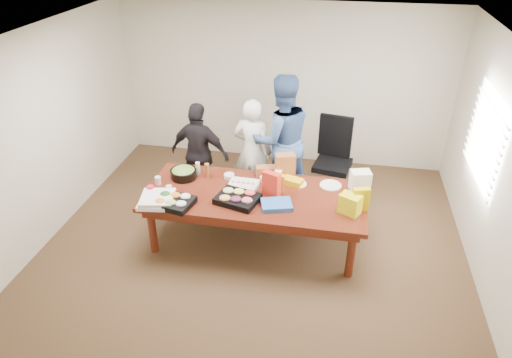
% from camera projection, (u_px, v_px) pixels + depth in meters
% --- Properties ---
extents(floor, '(5.50, 5.00, 0.02)m').
position_uv_depth(floor, '(255.00, 241.00, 6.18)').
color(floor, '#47301E').
rests_on(floor, ground).
extents(ceiling, '(5.50, 5.00, 0.02)m').
position_uv_depth(ceiling, '(255.00, 37.00, 4.79)').
color(ceiling, white).
rests_on(ceiling, wall_back).
extents(wall_back, '(5.50, 0.04, 2.70)m').
position_uv_depth(wall_back, '(283.00, 85.00, 7.60)').
color(wall_back, beige).
rests_on(wall_back, floor).
extents(wall_front, '(5.50, 0.04, 2.70)m').
position_uv_depth(wall_front, '(191.00, 303.00, 3.37)').
color(wall_front, beige).
rests_on(wall_front, floor).
extents(wall_left, '(0.04, 5.00, 2.70)m').
position_uv_depth(wall_left, '(48.00, 134.00, 5.93)').
color(wall_left, beige).
rests_on(wall_left, floor).
extents(wall_right, '(0.04, 5.00, 2.70)m').
position_uv_depth(wall_right, '(498.00, 173.00, 5.04)').
color(wall_right, beige).
rests_on(wall_right, floor).
extents(window_panel, '(0.03, 1.40, 1.10)m').
position_uv_depth(window_panel, '(486.00, 138.00, 5.48)').
color(window_panel, white).
rests_on(window_panel, wall_right).
extents(window_blinds, '(0.04, 1.36, 1.00)m').
position_uv_depth(window_blinds, '(482.00, 138.00, 5.48)').
color(window_blinds, beige).
rests_on(window_blinds, wall_right).
extents(conference_table, '(2.80, 1.20, 0.75)m').
position_uv_depth(conference_table, '(255.00, 218.00, 5.98)').
color(conference_table, '#4C1C0F').
rests_on(conference_table, floor).
extents(office_chair, '(0.71, 0.71, 1.19)m').
position_uv_depth(office_chair, '(333.00, 162.00, 6.85)').
color(office_chair, black).
rests_on(office_chair, floor).
extents(person_center, '(0.64, 0.47, 1.61)m').
position_uv_depth(person_center, '(253.00, 151.00, 6.70)').
color(person_center, white).
rests_on(person_center, floor).
extents(person_right, '(1.17, 1.07, 1.96)m').
position_uv_depth(person_right, '(281.00, 140.00, 6.64)').
color(person_right, '#3A5889').
rests_on(person_right, floor).
extents(person_left, '(0.96, 0.53, 1.56)m').
position_uv_depth(person_left, '(200.00, 154.00, 6.69)').
color(person_left, black).
rests_on(person_left, floor).
extents(veggie_tray, '(0.54, 0.46, 0.07)m').
position_uv_depth(veggie_tray, '(173.00, 202.00, 5.57)').
color(veggie_tray, black).
rests_on(veggie_tray, conference_table).
extents(fruit_tray, '(0.58, 0.51, 0.08)m').
position_uv_depth(fruit_tray, '(238.00, 199.00, 5.63)').
color(fruit_tray, black).
rests_on(fruit_tray, conference_table).
extents(sheet_cake, '(0.38, 0.30, 0.07)m').
position_uv_depth(sheet_cake, '(243.00, 185.00, 5.92)').
color(sheet_cake, silver).
rests_on(sheet_cake, conference_table).
extents(salad_bowl, '(0.39, 0.39, 0.11)m').
position_uv_depth(salad_bowl, '(184.00, 174.00, 6.12)').
color(salad_bowl, black).
rests_on(salad_bowl, conference_table).
extents(chip_bag_blue, '(0.43, 0.37, 0.05)m').
position_uv_depth(chip_bag_blue, '(277.00, 204.00, 5.54)').
color(chip_bag_blue, '#2A60B1').
rests_on(chip_bag_blue, conference_table).
extents(chip_bag_red, '(0.25, 0.18, 0.33)m').
position_uv_depth(chip_bag_red, '(271.00, 184.00, 5.67)').
color(chip_bag_red, red).
rests_on(chip_bag_red, conference_table).
extents(chip_bag_yellow, '(0.21, 0.13, 0.30)m').
position_uv_depth(chip_bag_yellow, '(360.00, 199.00, 5.41)').
color(chip_bag_yellow, '#DEBC00').
rests_on(chip_bag_yellow, conference_table).
extents(chip_bag_orange, '(0.17, 0.09, 0.25)m').
position_uv_depth(chip_bag_orange, '(278.00, 184.00, 5.76)').
color(chip_bag_orange, orange).
rests_on(chip_bag_orange, conference_table).
extents(mayo_jar, '(0.11, 0.11, 0.15)m').
position_uv_depth(mayo_jar, '(278.00, 175.00, 6.05)').
color(mayo_jar, white).
rests_on(mayo_jar, conference_table).
extents(mustard_bottle, '(0.07, 0.07, 0.17)m').
position_uv_depth(mustard_bottle, '(278.00, 178.00, 5.96)').
color(mustard_bottle, '#F8EF07').
rests_on(mustard_bottle, conference_table).
extents(dressing_bottle, '(0.08, 0.08, 0.20)m').
position_uv_depth(dressing_bottle, '(207.00, 170.00, 6.11)').
color(dressing_bottle, brown).
rests_on(dressing_bottle, conference_table).
extents(ranch_bottle, '(0.07, 0.07, 0.18)m').
position_uv_depth(ranch_bottle, '(198.00, 169.00, 6.18)').
color(ranch_bottle, beige).
rests_on(ranch_bottle, conference_table).
extents(banana_bunch, '(0.30, 0.23, 0.09)m').
position_uv_depth(banana_bunch, '(293.00, 182.00, 5.97)').
color(banana_bunch, gold).
rests_on(banana_bunch, conference_table).
extents(bread_loaf, '(0.34, 0.21, 0.13)m').
position_uv_depth(bread_loaf, '(268.00, 171.00, 6.19)').
color(bread_loaf, '#9B572E').
rests_on(bread_loaf, conference_table).
extents(kraft_bag, '(0.29, 0.23, 0.34)m').
position_uv_depth(kraft_bag, '(285.00, 166.00, 6.09)').
color(kraft_bag, '#9D552A').
rests_on(kraft_bag, conference_table).
extents(red_cup, '(0.11, 0.11, 0.12)m').
position_uv_depth(red_cup, '(151.00, 190.00, 5.76)').
color(red_cup, red).
rests_on(red_cup, conference_table).
extents(clear_cup_a, '(0.08, 0.08, 0.10)m').
position_uv_depth(clear_cup_a, '(169.00, 189.00, 5.79)').
color(clear_cup_a, silver).
rests_on(clear_cup_a, conference_table).
extents(clear_cup_b, '(0.09, 0.09, 0.11)m').
position_uv_depth(clear_cup_b, '(158.00, 180.00, 5.98)').
color(clear_cup_b, silver).
rests_on(clear_cup_b, conference_table).
extents(pizza_box_lower, '(0.45, 0.45, 0.05)m').
position_uv_depth(pizza_box_lower, '(156.00, 201.00, 5.60)').
color(pizza_box_lower, white).
rests_on(pizza_box_lower, conference_table).
extents(pizza_box_upper, '(0.46, 0.46, 0.05)m').
position_uv_depth(pizza_box_upper, '(157.00, 198.00, 5.59)').
color(pizza_box_upper, white).
rests_on(pizza_box_upper, pizza_box_lower).
extents(plate_a, '(0.34, 0.34, 0.02)m').
position_uv_depth(plate_a, '(331.00, 185.00, 5.96)').
color(plate_a, white).
rests_on(plate_a, conference_table).
extents(plate_b, '(0.27, 0.27, 0.01)m').
position_uv_depth(plate_b, '(298.00, 184.00, 6.00)').
color(plate_b, white).
rests_on(plate_b, conference_table).
extents(dip_bowl_a, '(0.19, 0.19, 0.06)m').
position_uv_depth(dip_bowl_a, '(266.00, 179.00, 6.06)').
color(dip_bowl_a, beige).
rests_on(dip_bowl_a, conference_table).
extents(dip_bowl_b, '(0.17, 0.17, 0.06)m').
position_uv_depth(dip_bowl_b, '(229.00, 176.00, 6.13)').
color(dip_bowl_b, silver).
rests_on(dip_bowl_b, conference_table).
extents(grocery_bag_white, '(0.29, 0.24, 0.27)m').
position_uv_depth(grocery_bag_white, '(360.00, 181.00, 5.82)').
color(grocery_bag_white, white).
rests_on(grocery_bag_white, conference_table).
extents(grocery_bag_yellow, '(0.29, 0.26, 0.24)m').
position_uv_depth(grocery_bag_yellow, '(350.00, 204.00, 5.37)').
color(grocery_bag_yellow, yellow).
rests_on(grocery_bag_yellow, conference_table).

